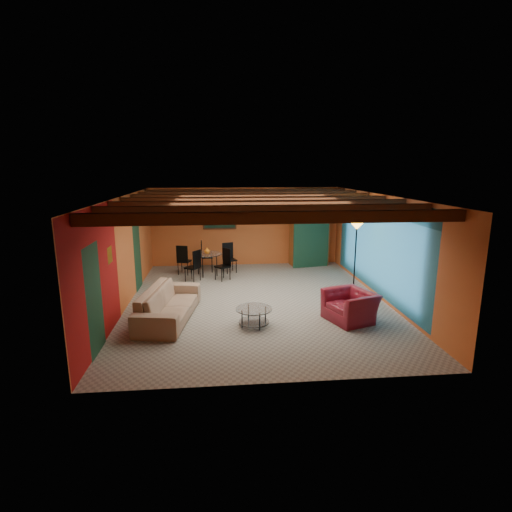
{
  "coord_description": "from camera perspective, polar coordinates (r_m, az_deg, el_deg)",
  "views": [
    {
      "loc": [
        -0.95,
        -9.72,
        3.39
      ],
      "look_at": [
        0.0,
        0.2,
        1.15
      ],
      "focal_mm": 27.9,
      "sensor_mm": 36.0,
      "label": 1
    }
  ],
  "objects": [
    {
      "name": "potted_plant",
      "position": [
        13.82,
        7.8,
        8.53
      ],
      "size": [
        0.46,
        0.41,
        0.46
      ],
      "primitive_type": "imported",
      "rotation": [
        0.0,
        0.0,
        0.13
      ],
      "color": "#26661E",
      "rests_on": "armoire"
    },
    {
      "name": "floor_lamp",
      "position": [
        10.87,
        14.01,
        -0.36
      ],
      "size": [
        0.48,
        0.48,
        2.02
      ],
      "primitive_type": null,
      "rotation": [
        0.0,
        0.0,
        -0.17
      ],
      "color": "black",
      "rests_on": "ground"
    },
    {
      "name": "sofa",
      "position": [
        9.28,
        -12.38,
        -6.69
      ],
      "size": [
        1.33,
        2.58,
        0.72
      ],
      "primitive_type": "imported",
      "rotation": [
        0.0,
        0.0,
        1.42
      ],
      "color": "#8B6F5A",
      "rests_on": "ground"
    },
    {
      "name": "armoire",
      "position": [
        13.97,
        7.64,
        3.1
      ],
      "size": [
        1.34,
        0.84,
        2.19
      ],
      "primitive_type": "cube",
      "rotation": [
        0.0,
        0.0,
        0.19
      ],
      "color": "brown",
      "rests_on": "ground"
    },
    {
      "name": "armchair",
      "position": [
        9.22,
        13.34,
        -7.0
      ],
      "size": [
        1.22,
        1.3,
        0.68
      ],
      "primitive_type": "imported",
      "rotation": [
        0.0,
        0.0,
        -1.22
      ],
      "color": "maroon",
      "rests_on": "ground"
    },
    {
      "name": "dining_table",
      "position": [
        12.72,
        -7.0,
        -0.61
      ],
      "size": [
        2.4,
        2.4,
        0.98
      ],
      "primitive_type": null,
      "rotation": [
        0.0,
        0.0,
        0.35
      ],
      "color": "silver",
      "rests_on": "ground"
    },
    {
      "name": "ceiling_fan",
      "position": [
        9.82,
        0.11,
        6.65
      ],
      "size": [
        1.5,
        1.5,
        0.44
      ],
      "primitive_type": null,
      "color": "#472614",
      "rests_on": "ceiling"
    },
    {
      "name": "room",
      "position": [
        9.93,
        0.05,
        6.72
      ],
      "size": [
        6.52,
        8.01,
        2.71
      ],
      "color": "gray",
      "rests_on": "ground"
    },
    {
      "name": "painting",
      "position": [
        13.79,
        -5.25,
        5.37
      ],
      "size": [
        1.05,
        0.03,
        0.65
      ],
      "primitive_type": "cube",
      "color": "black",
      "rests_on": "wall_back"
    },
    {
      "name": "coffee_table",
      "position": [
        8.73,
        -0.3,
        -8.72
      ],
      "size": [
        1.05,
        1.05,
        0.41
      ],
      "primitive_type": null,
      "rotation": [
        0.0,
        0.0,
        -0.43
      ],
      "color": "silver",
      "rests_on": "ground"
    },
    {
      "name": "vase",
      "position": [
        12.6,
        -7.07,
        1.99
      ],
      "size": [
        0.21,
        0.21,
        0.2
      ],
      "primitive_type": "imported",
      "rotation": [
        0.0,
        0.0,
        0.13
      ],
      "color": "orange",
      "rests_on": "dining_table"
    }
  ]
}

